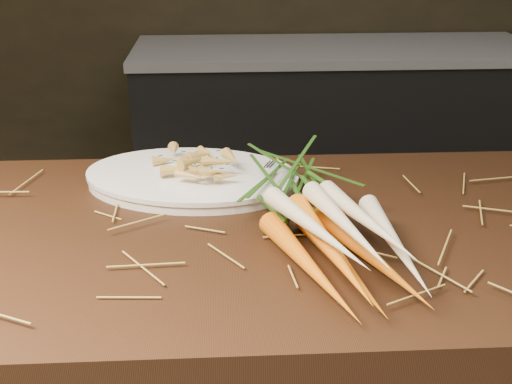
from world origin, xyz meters
TOP-DOWN VIEW (x-y plane):
  - back_counter at (0.30, 2.18)m, footprint 1.82×0.62m
  - straw_bedding at (0.00, 0.30)m, footprint 1.40×0.60m
  - root_veg_bunch at (-0.08, 0.30)m, footprint 0.31×0.59m
  - serving_platter at (-0.28, 0.49)m, footprint 0.47×0.35m
  - roasted_veg_heap at (-0.28, 0.49)m, footprint 0.23×0.19m
  - serving_fork at (-0.14, 0.45)m, footprint 0.08×0.15m

SIDE VIEW (x-z plane):
  - back_counter at x=0.30m, z-range 0.00..0.84m
  - straw_bedding at x=0.00m, z-range 0.90..0.92m
  - serving_platter at x=-0.28m, z-range 0.90..0.92m
  - serving_fork at x=-0.14m, z-range 0.92..0.93m
  - roasted_veg_heap at x=-0.28m, z-range 0.92..0.97m
  - root_veg_bunch at x=-0.08m, z-range 0.90..1.00m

